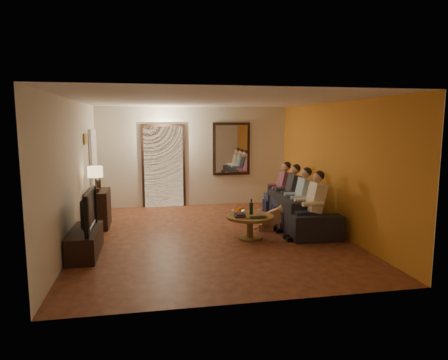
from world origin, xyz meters
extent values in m
cube|color=#4A2113|center=(0.00, 0.00, 0.00)|extent=(5.00, 6.00, 0.01)
cube|color=white|center=(0.00, 0.00, 2.60)|extent=(5.00, 6.00, 0.01)
cube|color=beige|center=(0.00, 3.00, 1.30)|extent=(5.00, 0.02, 2.60)
cube|color=beige|center=(0.00, -3.00, 1.30)|extent=(5.00, 0.02, 2.60)
cube|color=beige|center=(-2.50, 0.00, 1.30)|extent=(0.02, 6.00, 2.60)
cube|color=beige|center=(2.50, 0.00, 1.30)|extent=(0.02, 6.00, 2.60)
cube|color=orange|center=(2.49, 0.00, 1.30)|extent=(0.01, 6.00, 2.60)
cube|color=#FFE0A5|center=(-0.80, 2.98, 1.05)|extent=(1.00, 0.06, 2.10)
cube|color=black|center=(-0.80, 2.97, 1.05)|extent=(1.12, 0.04, 2.22)
cube|color=silver|center=(-0.55, 2.98, 0.90)|extent=(0.45, 0.03, 1.70)
cube|color=black|center=(1.00, 2.96, 1.50)|extent=(1.00, 0.05, 1.40)
cube|color=white|center=(1.00, 2.93, 1.50)|extent=(0.86, 0.02, 1.26)
cube|color=white|center=(-2.46, 2.30, 1.02)|extent=(0.06, 0.85, 2.04)
cube|color=#B28C33|center=(-2.47, 1.30, 1.85)|extent=(0.03, 0.28, 0.24)
cube|color=brown|center=(-2.46, 1.30, 1.85)|extent=(0.01, 0.22, 0.18)
cube|color=black|center=(-2.25, 1.11, 0.39)|extent=(0.45, 0.88, 0.78)
cube|color=black|center=(-2.25, -0.72, 0.21)|extent=(0.45, 1.27, 0.42)
imported|color=black|center=(-2.25, -0.72, 0.75)|extent=(1.15, 0.15, 0.66)
imported|color=black|center=(1.93, 0.33, 0.36)|extent=(2.48, 1.07, 0.71)
cylinder|color=brown|center=(0.68, -0.33, 0.23)|extent=(1.15, 1.15, 0.45)
imported|color=white|center=(0.50, -0.11, 0.48)|extent=(0.26, 0.26, 0.06)
cylinder|color=silver|center=(0.86, -0.28, 0.50)|extent=(0.06, 0.06, 0.10)
imported|color=black|center=(0.78, -0.61, 0.46)|extent=(0.33, 0.22, 0.03)
camera|label=1|loc=(-1.16, -7.48, 2.18)|focal=32.00mm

